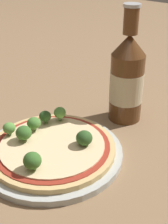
# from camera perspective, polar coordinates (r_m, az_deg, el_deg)

# --- Properties ---
(ground_plane) EXTENTS (3.00, 3.00, 0.00)m
(ground_plane) POSITION_cam_1_polar(r_m,az_deg,el_deg) (0.59, -6.73, -7.31)
(ground_plane) COLOR #846647
(plate) EXTENTS (0.26, 0.26, 0.01)m
(plate) POSITION_cam_1_polar(r_m,az_deg,el_deg) (0.57, -6.03, -7.51)
(plate) COLOR #B2B7B2
(plate) RESTS_ON ground_plane
(pizza) EXTENTS (0.23, 0.23, 0.01)m
(pizza) POSITION_cam_1_polar(r_m,az_deg,el_deg) (0.56, -6.05, -6.53)
(pizza) COLOR tan
(pizza) RESTS_ON plate
(broccoli_floret_0) EXTENTS (0.02, 0.02, 0.02)m
(broccoli_floret_0) POSITION_cam_1_polar(r_m,az_deg,el_deg) (0.59, -13.53, -2.90)
(broccoli_floret_0) COLOR #6B8E51
(broccoli_floret_0) RESTS_ON pizza
(broccoli_floret_1) EXTENTS (0.03, 0.03, 0.03)m
(broccoli_floret_1) POSITION_cam_1_polar(r_m,az_deg,el_deg) (0.50, -9.43, -8.77)
(broccoli_floret_1) COLOR #6B8E51
(broccoli_floret_1) RESTS_ON pizza
(broccoli_floret_2) EXTENTS (0.03, 0.03, 0.03)m
(broccoli_floret_2) POSITION_cam_1_polar(r_m,az_deg,el_deg) (0.57, -10.97, -3.77)
(broccoli_floret_2) COLOR #6B8E51
(broccoli_floret_2) RESTS_ON pizza
(broccoli_floret_3) EXTENTS (0.03, 0.03, 0.03)m
(broccoli_floret_3) POSITION_cam_1_polar(r_m,az_deg,el_deg) (0.55, 0.04, -4.79)
(broccoli_floret_3) COLOR #6B8E51
(broccoli_floret_3) RESTS_ON pizza
(broccoli_floret_4) EXTENTS (0.02, 0.02, 0.03)m
(broccoli_floret_4) POSITION_cam_1_polar(r_m,az_deg,el_deg) (0.62, -7.12, -0.79)
(broccoli_floret_4) COLOR #6B8E51
(broccoli_floret_4) RESTS_ON pizza
(broccoli_floret_5) EXTENTS (0.03, 0.03, 0.03)m
(broccoli_floret_5) POSITION_cam_1_polar(r_m,az_deg,el_deg) (0.60, -9.13, -2.03)
(broccoli_floret_5) COLOR #6B8E51
(broccoli_floret_5) RESTS_ON pizza
(broccoli_floret_6) EXTENTS (0.02, 0.02, 0.03)m
(broccoli_floret_6) POSITION_cam_1_polar(r_m,az_deg,el_deg) (0.62, -4.44, -0.15)
(broccoli_floret_6) COLOR #6B8E51
(broccoli_floret_6) RESTS_ON pizza
(beer_bottle) EXTENTS (0.07, 0.07, 0.24)m
(beer_bottle) POSITION_cam_1_polar(r_m,az_deg,el_deg) (0.65, 7.84, 6.08)
(beer_bottle) COLOR #563319
(beer_bottle) RESTS_ON ground_plane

